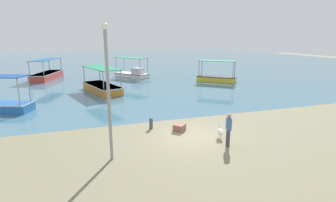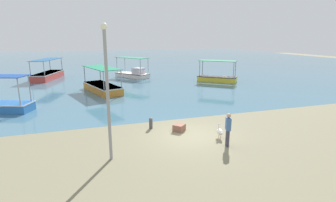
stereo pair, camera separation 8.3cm
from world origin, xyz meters
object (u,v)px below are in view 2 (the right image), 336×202
at_px(fishing_boat_outer, 102,87).
at_px(cargo_crate, 179,128).
at_px(fishing_boat_near_right, 217,77).
at_px(fishing_boat_near_left, 48,75).
at_px(lamp_post, 107,87).
at_px(mooring_bollard, 151,123).
at_px(fisherman_standing, 228,129).
at_px(pelican, 220,131).
at_px(fishing_boat_center, 133,73).

xyz_separation_m(fishing_boat_outer, cargo_crate, (3.42, -12.60, -0.33)).
xyz_separation_m(fishing_boat_near_right, cargo_crate, (-10.19, -14.53, -0.31)).
xyz_separation_m(fishing_boat_near_left, cargo_crate, (9.46, -23.01, -0.37)).
relative_size(lamp_post, mooring_bollard, 8.76).
bearing_deg(mooring_bollard, fisherman_standing, -50.48).
bearing_deg(lamp_post, pelican, 7.35).
height_order(fishing_boat_center, cargo_crate, fishing_boat_center).
distance_m(fishing_boat_near_right, pelican, 18.33).
xyz_separation_m(pelican, cargo_crate, (-1.69, 1.70, -0.18)).
height_order(fishing_boat_near_right, lamp_post, lamp_post).
xyz_separation_m(fishing_boat_near_left, pelican, (11.15, -24.71, -0.19)).
bearing_deg(pelican, mooring_bollard, 140.65).
bearing_deg(fishing_boat_center, lamp_post, -102.86).
xyz_separation_m(fishing_boat_outer, lamp_post, (-0.71, -15.05, 2.76)).
bearing_deg(mooring_bollard, fishing_boat_near_left, 109.87).
bearing_deg(fisherman_standing, cargo_crate, 119.14).
bearing_deg(fishing_boat_near_left, lamp_post, -78.17).
height_order(fishing_boat_near_left, lamp_post, lamp_post).
relative_size(fishing_boat_outer, pelican, 7.50).
distance_m(fishing_boat_near_right, lamp_post, 22.39).
xyz_separation_m(fishing_boat_near_right, mooring_bollard, (-11.66, -13.65, -0.15)).
relative_size(fishing_boat_outer, mooring_bollard, 9.06).
relative_size(pelican, mooring_bollard, 1.21).
bearing_deg(mooring_bollard, cargo_crate, -31.06).
xyz_separation_m(fishing_boat_outer, mooring_bollard, (1.95, -11.71, -0.17)).
bearing_deg(fishing_boat_center, fisherman_standing, -89.22).
bearing_deg(fishing_boat_outer, lamp_post, -92.71).
relative_size(fishing_boat_center, fishing_boat_near_left, 0.76).
bearing_deg(cargo_crate, fishing_boat_near_right, 54.95).
distance_m(fishing_boat_near_left, fisherman_standing, 28.02).
relative_size(pelican, cargo_crate, 1.29).
xyz_separation_m(fishing_boat_near_left, lamp_post, (5.33, -25.46, 2.72)).
relative_size(fishing_boat_near_right, fisherman_standing, 2.66).
relative_size(fishing_boat_center, cargo_crate, 7.79).
xyz_separation_m(fishing_boat_center, pelican, (0.47, -22.67, -0.19)).
bearing_deg(pelican, fishing_boat_outer, 109.65).
xyz_separation_m(pelican, lamp_post, (-5.82, -0.75, 2.91)).
bearing_deg(fishing_boat_center, cargo_crate, -93.32).
height_order(fishing_boat_center, lamp_post, lamp_post).
height_order(fishing_boat_center, mooring_bollard, fishing_boat_center).
bearing_deg(fishing_boat_center, mooring_bollard, -97.61).
distance_m(fishing_boat_near_left, fishing_boat_near_right, 21.41).
bearing_deg(lamp_post, mooring_bollard, 51.42).
distance_m(fishing_boat_near_right, cargo_crate, 17.75).
bearing_deg(fishing_boat_outer, fisherman_standing, -72.11).
relative_size(fishing_boat_near_right, lamp_post, 0.77).
relative_size(fishing_boat_near_left, fisherman_standing, 3.76).
bearing_deg(fishing_boat_near_left, cargo_crate, -67.65).
distance_m(fishing_boat_outer, mooring_bollard, 11.88).
height_order(fishing_boat_near_left, fisherman_standing, fishing_boat_near_left).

